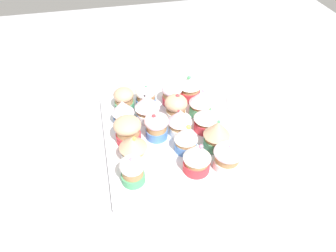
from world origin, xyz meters
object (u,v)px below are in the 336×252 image
(cupcake_2, at_px, (146,96))
(cupcake_10, at_px, (156,125))
(cupcake_0, at_px, (190,87))
(cupcake_17, at_px, (132,170))
(cupcake_8, at_px, (206,118))
(cupcake_15, at_px, (227,157))
(cupcake_9, at_px, (180,121))
(cupcake_4, at_px, (201,102))
(cupcake_11, at_px, (128,129))
(cupcake_7, at_px, (123,112))
(cupcake_13, at_px, (186,138))
(napkin, at_px, (247,111))
(cupcake_16, at_px, (197,157))
(baking_tray, at_px, (168,136))
(cupcake_6, at_px, (147,107))
(cupcake_3, at_px, (124,99))
(cupcake_5, at_px, (176,107))
(cupcake_14, at_px, (133,148))
(cupcake_1, at_px, (172,94))
(cupcake_12, at_px, (217,134))

(cupcake_2, relative_size, cupcake_10, 0.99)
(cupcake_0, xyz_separation_m, cupcake_17, (0.20, 0.27, 0.00))
(cupcake_8, bearing_deg, cupcake_15, 92.75)
(cupcake_9, bearing_deg, cupcake_4, -140.22)
(cupcake_2, xyz_separation_m, cupcake_11, (0.07, 0.12, 0.00))
(cupcake_0, relative_size, cupcake_7, 1.05)
(cupcake_10, height_order, cupcake_13, cupcake_13)
(cupcake_17, height_order, napkin, cupcake_17)
(cupcake_8, distance_m, cupcake_11, 0.20)
(napkin, bearing_deg, cupcake_7, -2.72)
(cupcake_10, distance_m, cupcake_16, 0.14)
(cupcake_0, bearing_deg, cupcake_15, 92.32)
(cupcake_17, bearing_deg, baking_tray, -130.12)
(cupcake_6, bearing_deg, cupcake_17, 71.39)
(cupcake_0, distance_m, cupcake_13, 0.21)
(baking_tray, xyz_separation_m, cupcake_3, (0.09, -0.13, 0.04))
(cupcake_11, bearing_deg, cupcake_6, -131.28)
(cupcake_7, bearing_deg, cupcake_15, 135.40)
(cupcake_4, xyz_separation_m, cupcake_7, (0.21, -0.01, -0.00))
(cupcake_5, relative_size, cupcake_14, 1.01)
(cupcake_9, bearing_deg, cupcake_8, -179.25)
(cupcake_8, relative_size, cupcake_9, 0.86)
(cupcake_6, bearing_deg, cupcake_15, 124.95)
(cupcake_9, bearing_deg, cupcake_7, -27.60)
(cupcake_0, height_order, napkin, cupcake_0)
(cupcake_9, bearing_deg, cupcake_0, -115.12)
(cupcake_1, relative_size, cupcake_8, 0.95)
(baking_tray, height_order, cupcake_13, cupcake_13)
(cupcake_13, bearing_deg, cupcake_8, -137.49)
(cupcake_3, bearing_deg, cupcake_17, 87.15)
(cupcake_7, bearing_deg, cupcake_0, -161.06)
(cupcake_10, height_order, cupcake_16, cupcake_16)
(baking_tray, relative_size, cupcake_4, 5.23)
(cupcake_4, height_order, cupcake_8, cupcake_4)
(cupcake_8, xyz_separation_m, cupcake_10, (0.13, 0.00, 0.00))
(cupcake_2, relative_size, cupcake_16, 0.88)
(baking_tray, distance_m, cupcake_2, 0.14)
(cupcake_3, xyz_separation_m, cupcake_5, (-0.13, 0.07, 0.00))
(cupcake_7, bearing_deg, cupcake_1, -159.30)
(cupcake_10, relative_size, cupcake_15, 1.09)
(cupcake_10, bearing_deg, cupcake_7, -44.03)
(cupcake_15, bearing_deg, cupcake_7, -44.60)
(cupcake_1, relative_size, cupcake_15, 0.94)
(cupcake_10, bearing_deg, cupcake_5, -136.49)
(cupcake_8, xyz_separation_m, napkin, (-0.14, -0.05, -0.04))
(cupcake_4, xyz_separation_m, cupcake_9, (0.07, 0.06, 0.00))
(baking_tray, xyz_separation_m, cupcake_12, (-0.10, 0.07, 0.05))
(cupcake_4, height_order, cupcake_9, cupcake_9)
(cupcake_13, distance_m, cupcake_15, 0.11)
(baking_tray, bearing_deg, cupcake_16, 106.44)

